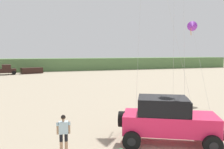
{
  "coord_description": "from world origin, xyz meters",
  "views": [
    {
      "loc": [
        -3.74,
        -7.0,
        4.42
      ],
      "look_at": [
        -0.12,
        4.11,
        3.32
      ],
      "focal_mm": 38.18,
      "sensor_mm": 36.0,
      "label": 1
    }
  ],
  "objects_px": {
    "distant_pickup": "(4,70)",
    "distant_sedan": "(32,71)",
    "jeep": "(168,119)",
    "kite_white_parafoil": "(192,26)",
    "person_watching": "(63,131)"
  },
  "relations": [
    {
      "from": "jeep",
      "to": "distant_sedan",
      "type": "relative_size",
      "value": 1.19
    },
    {
      "from": "person_watching",
      "to": "distant_sedan",
      "type": "distance_m",
      "value": 41.42
    },
    {
      "from": "distant_sedan",
      "to": "jeep",
      "type": "bearing_deg",
      "value": -97.88
    },
    {
      "from": "distant_pickup",
      "to": "distant_sedan",
      "type": "relative_size",
      "value": 1.14
    },
    {
      "from": "jeep",
      "to": "kite_white_parafoil",
      "type": "relative_size",
      "value": 0.68
    },
    {
      "from": "kite_white_parafoil",
      "to": "distant_pickup",
      "type": "bearing_deg",
      "value": 123.05
    },
    {
      "from": "jeep",
      "to": "distant_pickup",
      "type": "bearing_deg",
      "value": 106.03
    },
    {
      "from": "jeep",
      "to": "kite_white_parafoil",
      "type": "height_order",
      "value": "kite_white_parafoil"
    },
    {
      "from": "distant_pickup",
      "to": "distant_sedan",
      "type": "height_order",
      "value": "distant_pickup"
    },
    {
      "from": "jeep",
      "to": "kite_white_parafoil",
      "type": "bearing_deg",
      "value": 49.16
    },
    {
      "from": "jeep",
      "to": "person_watching",
      "type": "bearing_deg",
      "value": 172.86
    },
    {
      "from": "person_watching",
      "to": "distant_sedan",
      "type": "bearing_deg",
      "value": 92.38
    },
    {
      "from": "kite_white_parafoil",
      "to": "person_watching",
      "type": "bearing_deg",
      "value": -145.55
    },
    {
      "from": "jeep",
      "to": "person_watching",
      "type": "height_order",
      "value": "jeep"
    },
    {
      "from": "kite_white_parafoil",
      "to": "jeep",
      "type": "bearing_deg",
      "value": -130.84
    }
  ]
}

